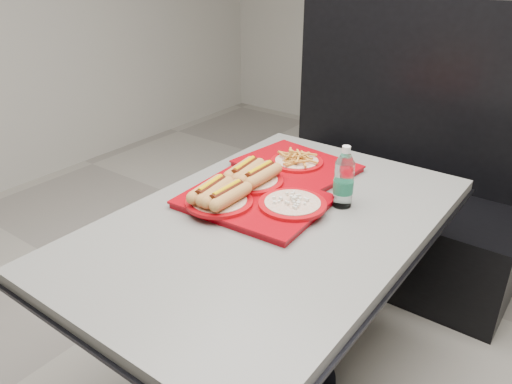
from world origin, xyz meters
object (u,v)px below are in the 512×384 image
Objects in this scene: diner_table at (271,260)px; water_bottle at (344,180)px; tray_far at (297,163)px; booth_bench at (392,193)px; tray_near at (250,194)px.

diner_table is 0.37m from water_bottle.
tray_far reaches higher than diner_table.
booth_bench reaches higher than tray_near.
tray_far is (-0.15, 0.39, 0.19)m from diner_table.
diner_table is at bearing -90.00° from booth_bench.
booth_bench is at bearing 77.76° from tray_far.
water_bottle is (0.29, -0.17, 0.07)m from tray_far.
tray_far is 2.15× the size of water_bottle.
tray_far is at bearing 95.06° from tray_near.
diner_table is 6.50× the size of water_bottle.
tray_far is at bearing -102.24° from booth_bench.
diner_table is at bearing -122.97° from water_bottle.
booth_bench reaches higher than tray_far.
water_bottle reaches higher than tray_far.
water_bottle is (0.14, 0.22, 0.26)m from diner_table.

